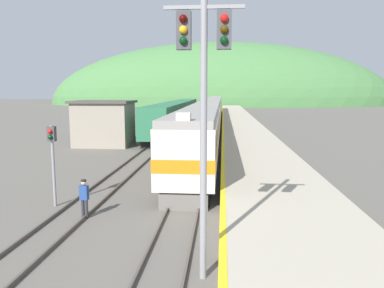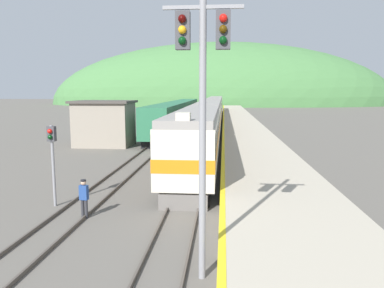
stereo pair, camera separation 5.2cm
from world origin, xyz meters
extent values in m
cube|color=#4C443D|center=(-0.72, 70.00, 0.08)|extent=(0.08, 180.00, 0.16)
cube|color=#4C443D|center=(0.72, 70.00, 0.08)|extent=(0.08, 180.00, 0.16)
cube|color=#4C443D|center=(-5.58, 70.00, 0.08)|extent=(0.08, 180.00, 0.16)
cube|color=#4C443D|center=(-4.15, 70.00, 0.08)|extent=(0.08, 180.00, 0.16)
cube|color=#B2A893|center=(4.52, 50.00, 0.43)|extent=(5.60, 140.00, 0.86)
cube|color=yellow|center=(1.84, 50.00, 0.86)|extent=(0.24, 140.00, 0.01)
ellipsoid|color=#477A42|center=(0.00, 153.67, 0.00)|extent=(141.48, 63.67, 50.51)
cube|color=gray|center=(-10.20, 33.16, 2.17)|extent=(5.41, 4.28, 4.34)
cube|color=#47423D|center=(-10.20, 33.16, 4.46)|extent=(5.91, 4.78, 0.24)
cube|color=black|center=(0.00, 22.58, 0.42)|extent=(2.42, 18.22, 0.85)
cube|color=beige|center=(0.00, 22.58, 2.32)|extent=(2.95, 19.39, 2.95)
cube|color=orange|center=(0.00, 22.58, 2.09)|extent=(2.98, 19.41, 0.65)
cube|color=black|center=(0.00, 22.58, 2.97)|extent=(2.97, 18.22, 0.88)
cube|color=gray|center=(0.00, 22.58, 4.00)|extent=(2.77, 19.39, 0.40)
cube|color=black|center=(0.00, 14.02, 2.97)|extent=(2.99, 2.20, 1.18)
cube|color=beige|center=(0.00, 13.34, 4.38)|extent=(0.64, 0.80, 0.36)
cube|color=slate|center=(0.00, 13.09, 0.38)|extent=(2.30, 0.40, 0.77)
cube|color=black|center=(0.00, 43.24, 0.42)|extent=(2.42, 18.92, 0.85)
cube|color=beige|center=(0.00, 43.24, 2.32)|extent=(2.95, 20.13, 2.95)
cube|color=orange|center=(0.00, 43.24, 2.09)|extent=(2.98, 20.15, 0.65)
cube|color=black|center=(0.00, 43.24, 2.97)|extent=(2.97, 18.92, 0.88)
cube|color=gray|center=(0.00, 43.24, 4.00)|extent=(2.77, 20.13, 0.40)
cube|color=black|center=(0.00, 64.27, 0.42)|extent=(2.42, 18.92, 0.85)
cube|color=beige|center=(0.00, 64.27, 2.32)|extent=(2.95, 20.13, 2.95)
cube|color=orange|center=(0.00, 64.27, 2.09)|extent=(2.98, 20.15, 0.65)
cube|color=black|center=(0.00, 64.27, 2.97)|extent=(2.97, 18.92, 0.88)
cube|color=gray|center=(0.00, 64.27, 4.00)|extent=(2.77, 20.13, 0.40)
cube|color=black|center=(0.00, 85.29, 0.42)|extent=(2.42, 18.92, 0.85)
cube|color=beige|center=(0.00, 85.29, 2.32)|extent=(2.95, 20.13, 2.95)
cube|color=orange|center=(0.00, 85.29, 2.09)|extent=(2.98, 20.15, 0.65)
cube|color=black|center=(0.00, 85.29, 2.97)|extent=(2.97, 18.92, 0.88)
cube|color=gray|center=(0.00, 85.29, 4.00)|extent=(2.77, 20.13, 0.40)
cube|color=black|center=(-4.87, 50.49, 0.40)|extent=(2.46, 38.28, 0.80)
cube|color=#286B47|center=(-4.87, 50.49, 2.39)|extent=(2.90, 39.87, 3.19)
cylinder|color=gray|center=(1.25, 6.72, 4.34)|extent=(0.20, 0.20, 8.68)
cube|color=gray|center=(1.25, 6.72, 7.78)|extent=(2.20, 0.10, 0.10)
cube|color=#424247|center=(0.70, 6.72, 7.17)|extent=(0.40, 0.28, 1.02)
sphere|color=#3C0504|center=(0.70, 6.55, 7.46)|extent=(0.22, 0.22, 0.22)
sphere|color=orange|center=(0.70, 6.55, 7.17)|extent=(0.22, 0.22, 0.22)
sphere|color=black|center=(0.70, 6.55, 6.88)|extent=(0.22, 0.22, 0.22)
cube|color=#424247|center=(1.80, 6.72, 7.17)|extent=(0.40, 0.28, 1.02)
sphere|color=red|center=(1.80, 6.55, 7.46)|extent=(0.22, 0.22, 0.22)
sphere|color=#412C05|center=(1.80, 6.55, 7.17)|extent=(0.22, 0.22, 0.22)
sphere|color=black|center=(1.80, 6.55, 6.88)|extent=(0.22, 0.22, 0.22)
cylinder|color=gray|center=(-6.26, 13.17, 1.97)|extent=(0.14, 0.14, 3.94)
cube|color=#424247|center=(-6.26, 13.17, 3.53)|extent=(0.36, 0.28, 0.71)
sphere|color=red|center=(-6.26, 13.00, 3.67)|extent=(0.22, 0.22, 0.22)
sphere|color=black|center=(-6.26, 13.00, 3.39)|extent=(0.22, 0.22, 0.22)
cylinder|color=#2D2D33|center=(-4.27, 11.59, 0.42)|extent=(0.14, 0.14, 0.84)
cylinder|color=#2D2D33|center=(-4.10, 11.56, 0.42)|extent=(0.14, 0.14, 0.84)
cube|color=navy|center=(-4.18, 11.57, 1.16)|extent=(0.39, 0.27, 0.65)
sphere|color=tan|center=(-4.18, 11.57, 1.60)|extent=(0.23, 0.23, 0.23)
cylinder|color=black|center=(-4.18, 11.57, 1.70)|extent=(0.24, 0.24, 0.07)
camera|label=1|loc=(1.79, -3.78, 5.54)|focal=35.00mm
camera|label=2|loc=(1.84, -3.77, 5.54)|focal=35.00mm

